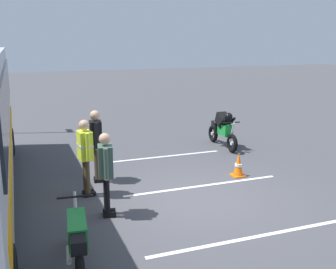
{
  "coord_description": "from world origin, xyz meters",
  "views": [
    {
      "loc": [
        -7.6,
        3.68,
        3.48
      ],
      "look_at": [
        1.79,
        -0.02,
        1.1
      ],
      "focal_mm": 42.96,
      "sensor_mm": 36.0,
      "label": 1
    }
  ],
  "objects_px": {
    "spectator_left": "(85,151)",
    "parked_motorcycle_silver": "(78,241)",
    "spectator_centre": "(96,140)",
    "stunt_motorcycle": "(223,129)",
    "traffic_cone": "(238,165)",
    "spectator_far_left": "(106,168)"
  },
  "relations": [
    {
      "from": "traffic_cone",
      "to": "spectator_far_left",
      "type": "bearing_deg",
      "value": 107.0
    },
    {
      "from": "spectator_far_left",
      "to": "traffic_cone",
      "type": "height_order",
      "value": "spectator_far_left"
    },
    {
      "from": "stunt_motorcycle",
      "to": "traffic_cone",
      "type": "distance_m",
      "value": 2.93
    },
    {
      "from": "parked_motorcycle_silver",
      "to": "spectator_far_left",
      "type": "bearing_deg",
      "value": -26.03
    },
    {
      "from": "spectator_centre",
      "to": "parked_motorcycle_silver",
      "type": "xyz_separation_m",
      "value": [
        -3.85,
        1.1,
        -0.61
      ]
    },
    {
      "from": "spectator_left",
      "to": "traffic_cone",
      "type": "relative_size",
      "value": 2.81
    },
    {
      "from": "spectator_centre",
      "to": "parked_motorcycle_silver",
      "type": "height_order",
      "value": "spectator_centre"
    },
    {
      "from": "spectator_far_left",
      "to": "spectator_left",
      "type": "xyz_separation_m",
      "value": [
        1.23,
        0.18,
        0.04
      ]
    },
    {
      "from": "spectator_centre",
      "to": "traffic_cone",
      "type": "height_order",
      "value": "spectator_centre"
    },
    {
      "from": "spectator_left",
      "to": "parked_motorcycle_silver",
      "type": "relative_size",
      "value": 0.86
    },
    {
      "from": "spectator_far_left",
      "to": "spectator_centre",
      "type": "height_order",
      "value": "spectator_centre"
    },
    {
      "from": "spectator_centre",
      "to": "traffic_cone",
      "type": "bearing_deg",
      "value": -104.95
    },
    {
      "from": "parked_motorcycle_silver",
      "to": "traffic_cone",
      "type": "xyz_separation_m",
      "value": [
        2.91,
        -4.62,
        -0.18
      ]
    },
    {
      "from": "traffic_cone",
      "to": "spectator_centre",
      "type": "bearing_deg",
      "value": 75.05
    },
    {
      "from": "spectator_centre",
      "to": "stunt_motorcycle",
      "type": "bearing_deg",
      "value": -68.6
    },
    {
      "from": "spectator_left",
      "to": "parked_motorcycle_silver",
      "type": "bearing_deg",
      "value": 167.2
    },
    {
      "from": "spectator_far_left",
      "to": "parked_motorcycle_silver",
      "type": "bearing_deg",
      "value": 153.97
    },
    {
      "from": "spectator_left",
      "to": "stunt_motorcycle",
      "type": "bearing_deg",
      "value": -62.0
    },
    {
      "from": "spectator_centre",
      "to": "stunt_motorcycle",
      "type": "relative_size",
      "value": 0.88
    },
    {
      "from": "spectator_far_left",
      "to": "parked_motorcycle_silver",
      "type": "distance_m",
      "value": 2.04
    },
    {
      "from": "spectator_left",
      "to": "parked_motorcycle_silver",
      "type": "distance_m",
      "value": 3.12
    },
    {
      "from": "parked_motorcycle_silver",
      "to": "stunt_motorcycle",
      "type": "height_order",
      "value": "stunt_motorcycle"
    }
  ]
}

